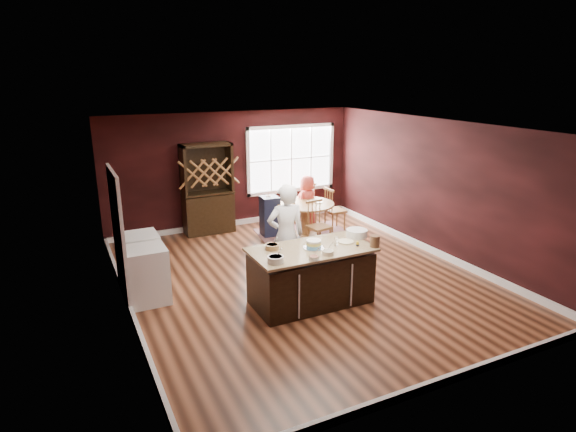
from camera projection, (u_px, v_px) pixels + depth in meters
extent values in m
plane|color=brown|center=(302.00, 278.00, 8.64)|extent=(7.00, 7.00, 0.00)
plane|color=white|center=(303.00, 126.00, 7.86)|extent=(7.00, 7.00, 0.00)
plane|color=black|center=(233.00, 170.00, 11.27)|extent=(6.00, 0.00, 6.00)
plane|color=black|center=(451.00, 283.00, 5.24)|extent=(6.00, 0.00, 6.00)
plane|color=black|center=(120.00, 230.00, 6.99)|extent=(0.00, 7.00, 7.00)
plane|color=black|center=(437.00, 188.00, 9.51)|extent=(0.00, 7.00, 7.00)
cube|color=black|center=(311.00, 278.00, 7.63)|extent=(1.83, 0.92, 0.83)
cube|color=tan|center=(311.00, 250.00, 7.49)|extent=(1.91, 1.00, 0.04)
cylinder|color=#964E25|center=(305.00, 234.00, 10.91)|extent=(0.60, 0.60, 0.04)
cylinder|color=#964E25|center=(305.00, 220.00, 10.82)|extent=(0.21, 0.21, 0.67)
cylinder|color=#964E25|center=(305.00, 204.00, 10.71)|extent=(1.29, 1.29, 0.04)
imported|color=white|center=(286.00, 236.00, 8.12)|extent=(0.70, 0.51, 1.80)
cylinder|color=white|center=(276.00, 259.00, 6.92)|extent=(0.24, 0.24, 0.09)
cylinder|color=#98693F|center=(272.00, 247.00, 7.44)|extent=(0.21, 0.21, 0.08)
cylinder|color=silver|center=(314.00, 258.00, 7.02)|extent=(0.16, 0.16, 0.06)
cylinder|color=beige|center=(328.00, 253.00, 7.22)|extent=(0.18, 0.18, 0.07)
cylinder|color=silver|center=(336.00, 241.00, 7.58)|extent=(0.08, 0.08, 0.15)
cylinder|color=#F6E8B7|center=(346.00, 242.00, 7.76)|extent=(0.26, 0.26, 0.02)
cylinder|color=white|center=(357.00, 233.00, 8.01)|extent=(0.35, 0.35, 0.12)
cylinder|color=brown|center=(375.00, 241.00, 7.53)|extent=(0.15, 0.15, 0.19)
cube|color=brown|center=(305.00, 235.00, 10.92)|extent=(2.21, 1.81, 0.01)
imported|color=#C13E34|center=(307.00, 202.00, 11.22)|extent=(0.73, 0.62, 1.27)
cylinder|color=beige|center=(318.00, 202.00, 10.75)|extent=(0.20, 0.20, 0.01)
imported|color=white|center=(293.00, 201.00, 10.73)|extent=(0.15, 0.15, 0.10)
cube|color=#432212|center=(208.00, 189.00, 10.82)|extent=(1.12, 0.47, 2.05)
cube|color=white|center=(147.00, 275.00, 7.64)|extent=(0.63, 0.61, 0.92)
cube|color=white|center=(140.00, 261.00, 8.19)|extent=(0.65, 0.62, 0.94)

